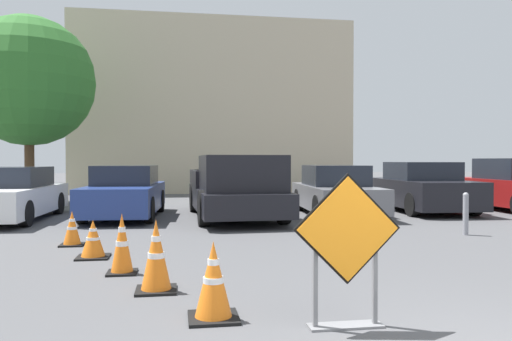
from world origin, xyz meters
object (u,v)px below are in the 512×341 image
(traffic_cone_fourth, at_px, (93,240))
(traffic_cone_fifth, at_px, (72,229))
(road_closed_sign, at_px, (347,244))
(bollard_nearest, at_px, (466,212))
(parked_car_fourth, at_px, (423,188))
(traffic_cone_nearest, at_px, (213,281))
(traffic_cone_second, at_px, (156,256))
(traffic_cone_third, at_px, (122,244))
(pickup_truck, at_px, (236,190))
(parked_car_second, at_px, (125,193))
(parked_car_nearest, at_px, (8,195))
(parked_car_third, at_px, (336,192))

(traffic_cone_fourth, xyz_separation_m, traffic_cone_fifth, (-0.55, 1.22, 0.01))
(road_closed_sign, distance_m, bollard_nearest, 6.56)
(traffic_cone_fourth, xyz_separation_m, parked_car_fourth, (8.47, 5.77, 0.40))
(road_closed_sign, relative_size, parked_car_fourth, 0.33)
(traffic_cone_nearest, xyz_separation_m, traffic_cone_second, (-0.58, 1.11, 0.04))
(bollard_nearest, bearing_deg, traffic_cone_fourth, -169.87)
(traffic_cone_third, distance_m, pickup_truck, 6.34)
(traffic_cone_fifth, bearing_deg, parked_car_second, 83.58)
(traffic_cone_nearest, height_order, pickup_truck, pickup_truck)
(traffic_cone_third, xyz_separation_m, parked_car_fourth, (7.91, 6.93, 0.29))
(traffic_cone_third, xyz_separation_m, traffic_cone_fourth, (-0.56, 1.16, -0.11))
(parked_car_second, height_order, bollard_nearest, parked_car_second)
(parked_car_second, height_order, parked_car_fourth, parked_car_fourth)
(traffic_cone_third, bearing_deg, parked_car_second, 95.15)
(traffic_cone_nearest, relative_size, parked_car_second, 0.17)
(bollard_nearest, bearing_deg, road_closed_sign, -130.60)
(traffic_cone_second, height_order, bollard_nearest, bollard_nearest)
(traffic_cone_fourth, bearing_deg, parked_car_nearest, 118.29)
(traffic_cone_fifth, relative_size, parked_car_third, 0.14)
(road_closed_sign, height_order, parked_car_third, road_closed_sign)
(traffic_cone_third, relative_size, parked_car_nearest, 0.18)
(pickup_truck, relative_size, bollard_nearest, 6.40)
(pickup_truck, bearing_deg, traffic_cone_third, 67.59)
(traffic_cone_third, height_order, traffic_cone_fifth, traffic_cone_third)
(traffic_cone_nearest, distance_m, traffic_cone_second, 1.26)
(traffic_cone_third, distance_m, parked_car_second, 6.81)
(traffic_cone_nearest, bearing_deg, traffic_cone_fifth, 115.77)
(pickup_truck, distance_m, bollard_nearest, 5.51)
(traffic_cone_second, bearing_deg, parked_car_nearest, 117.59)
(traffic_cone_fourth, height_order, parked_car_nearest, parked_car_nearest)
(parked_car_second, distance_m, parked_car_fourth, 8.53)
(traffic_cone_second, height_order, traffic_cone_third, traffic_cone_second)
(parked_car_nearest, xyz_separation_m, bollard_nearest, (9.94, -4.13, -0.17))
(traffic_cone_fourth, distance_m, parked_car_nearest, 6.12)
(parked_car_second, height_order, pickup_truck, pickup_truck)
(traffic_cone_fifth, distance_m, parked_car_nearest, 4.79)
(parked_car_nearest, bearing_deg, road_closed_sign, 123.78)
(traffic_cone_second, relative_size, traffic_cone_fourth, 1.41)
(road_closed_sign, bearing_deg, parked_car_second, 106.89)
(parked_car_nearest, relative_size, parked_car_third, 1.04)
(parked_car_third, relative_size, bollard_nearest, 5.00)
(bollard_nearest, bearing_deg, traffic_cone_fifth, -179.71)
(bollard_nearest, bearing_deg, parked_car_fourth, 72.44)
(traffic_cone_second, distance_m, parked_car_second, 7.84)
(pickup_truck, bearing_deg, traffic_cone_nearest, 79.95)
(parked_car_second, relative_size, bollard_nearest, 5.10)
(pickup_truck, bearing_deg, parked_car_second, -18.43)
(traffic_cone_fifth, relative_size, parked_car_nearest, 0.14)
(road_closed_sign, height_order, parked_car_fourth, parked_car_fourth)
(parked_car_fourth, bearing_deg, pickup_truck, 13.36)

